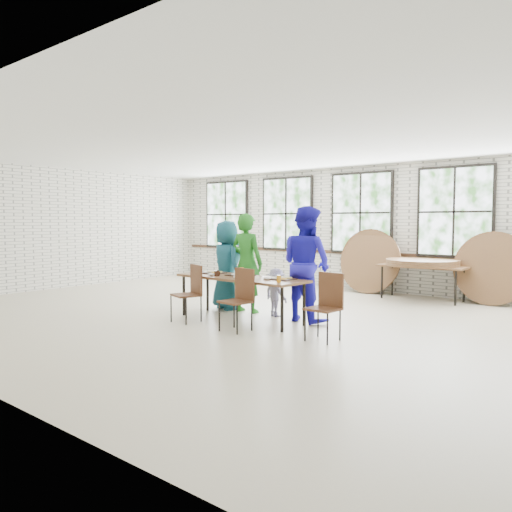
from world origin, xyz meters
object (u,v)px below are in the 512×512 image
at_px(chair_near_left, 191,288).
at_px(chair_near_right, 240,294).
at_px(storage_table, 422,268).
at_px(dining_table, 241,280).

bearing_deg(chair_near_left, chair_near_right, 19.35).
relative_size(chair_near_right, storage_table, 0.53).
distance_m(dining_table, chair_near_left, 0.84).
bearing_deg(storage_table, chair_near_left, -115.07).
height_order(dining_table, storage_table, same).
distance_m(dining_table, chair_near_right, 0.78).
relative_size(chair_near_left, chair_near_right, 1.00).
distance_m(dining_table, storage_table, 4.35).
distance_m(chair_near_left, storage_table, 5.12).
xyz_separation_m(chair_near_right, storage_table, (1.09, 4.64, 0.13)).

